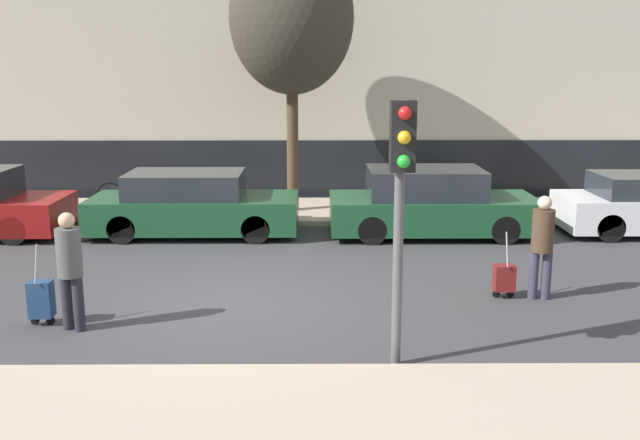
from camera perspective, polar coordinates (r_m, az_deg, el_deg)
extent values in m
plane|color=#38383A|center=(11.13, -7.21, -6.77)|extent=(80.00, 80.00, 0.00)
cube|color=tan|center=(7.69, -10.56, -15.43)|extent=(28.00, 2.50, 0.12)
cube|color=tan|center=(17.85, -4.62, 0.73)|extent=(28.00, 3.00, 0.12)
cube|color=black|center=(19.87, -4.21, 4.08)|extent=(27.44, 0.06, 1.60)
cylinder|color=black|center=(15.90, -23.36, -0.79)|extent=(0.60, 0.18, 0.60)
cylinder|color=black|center=(17.39, -21.30, 0.43)|extent=(0.60, 0.18, 0.60)
cube|color=#194728|center=(15.69, -9.99, 0.60)|extent=(4.46, 1.80, 0.70)
cube|color=#23282D|center=(15.61, -10.72, 2.81)|extent=(2.45, 1.59, 0.53)
cylinder|color=black|center=(14.77, -5.18, -0.75)|extent=(0.60, 0.18, 0.60)
cylinder|color=black|center=(16.36, -4.72, 0.53)|extent=(0.60, 0.18, 0.60)
cylinder|color=black|center=(15.25, -15.58, -0.74)|extent=(0.60, 0.18, 0.60)
cylinder|color=black|center=(16.79, -14.17, 0.50)|extent=(0.60, 0.18, 0.60)
cube|color=#194728|center=(15.63, 8.98, 0.59)|extent=(4.42, 1.88, 0.70)
cube|color=#23282D|center=(15.48, 8.41, 2.97)|extent=(2.43, 1.65, 0.61)
cylinder|color=black|center=(15.14, 14.59, -0.78)|extent=(0.60, 0.18, 0.60)
cylinder|color=black|center=(16.75, 13.12, 0.53)|extent=(0.60, 0.18, 0.60)
cylinder|color=black|center=(14.67, 4.20, -0.82)|extent=(0.60, 0.18, 0.60)
cylinder|color=black|center=(16.33, 3.73, 0.52)|extent=(0.60, 0.18, 0.60)
cylinder|color=black|center=(16.02, 22.19, -0.60)|extent=(0.60, 0.18, 0.60)
cylinder|color=black|center=(17.43, 20.27, 0.53)|extent=(0.60, 0.18, 0.60)
cylinder|color=#23232D|center=(10.57, -19.59, -6.22)|extent=(0.15, 0.15, 0.78)
cylinder|color=#23232D|center=(10.45, -18.74, -6.37)|extent=(0.15, 0.15, 0.78)
cylinder|color=#4C4C4C|center=(10.31, -19.45, -2.46)|extent=(0.34, 0.34, 0.68)
sphere|color=tan|center=(10.21, -19.63, -0.03)|extent=(0.22, 0.22, 0.22)
cube|color=navy|center=(10.86, -21.42, -5.91)|extent=(0.32, 0.24, 0.52)
cylinder|color=black|center=(11.00, -21.84, -7.48)|extent=(0.12, 0.03, 0.12)
cylinder|color=black|center=(10.92, -20.73, -7.53)|extent=(0.12, 0.03, 0.12)
cylinder|color=gray|center=(10.65, -21.78, -3.28)|extent=(0.02, 0.19, 0.53)
cylinder|color=#383347|center=(11.73, 16.71, -4.24)|extent=(0.15, 0.15, 0.77)
cylinder|color=#383347|center=(11.77, 17.66, -4.24)|extent=(0.15, 0.15, 0.77)
cylinder|color=#473323|center=(11.58, 17.41, -0.83)|extent=(0.34, 0.34, 0.67)
sphere|color=beige|center=(11.49, 17.55, 1.32)|extent=(0.22, 0.22, 0.22)
cube|color=maroon|center=(11.66, 14.52, -4.50)|extent=(0.32, 0.24, 0.41)
cylinder|color=black|center=(11.71, 13.92, -5.76)|extent=(0.12, 0.03, 0.12)
cylinder|color=black|center=(11.77, 14.98, -5.73)|extent=(0.12, 0.03, 0.12)
cylinder|color=gray|center=(11.47, 14.74, -2.29)|extent=(0.02, 0.19, 0.53)
cylinder|color=#515154|center=(8.49, 6.29, -1.39)|extent=(0.12, 0.12, 3.23)
cube|color=black|center=(8.12, 6.63, 6.68)|extent=(0.28, 0.24, 0.80)
sphere|color=red|center=(7.95, 6.81, 8.49)|extent=(0.15, 0.15, 0.15)
sphere|color=gold|center=(7.97, 6.76, 6.57)|extent=(0.15, 0.15, 0.15)
sphere|color=green|center=(8.00, 6.72, 4.67)|extent=(0.15, 0.15, 0.15)
torus|color=black|center=(17.96, -13.22, 1.88)|extent=(0.72, 0.06, 0.72)
torus|color=black|center=(18.23, -16.44, 1.85)|extent=(0.72, 0.06, 0.72)
cylinder|color=black|center=(18.05, -14.88, 2.48)|extent=(1.00, 0.05, 0.05)
cylinder|color=black|center=(18.07, -15.49, 3.10)|extent=(0.04, 0.04, 0.40)
cylinder|color=#4C3826|center=(17.39, -2.21, 6.09)|extent=(0.28, 0.28, 3.26)
ellipsoid|color=#383328|center=(17.33, -2.29, 15.90)|extent=(2.93, 2.93, 3.58)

